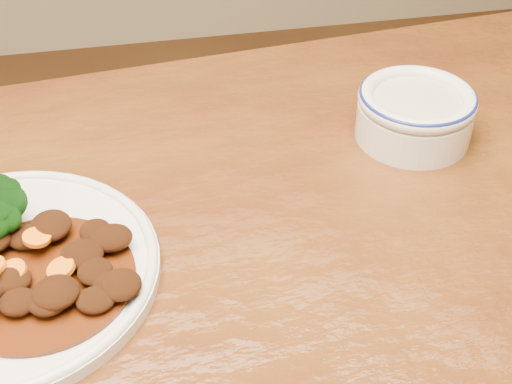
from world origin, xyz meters
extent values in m
cube|color=#603610|center=(0.00, 0.00, 0.73)|extent=(1.58, 1.05, 0.04)
cylinder|color=#3C240F|center=(0.65, 0.46, 0.35)|extent=(0.06, 0.06, 0.71)
cylinder|color=silver|center=(-0.12, 0.07, 0.76)|extent=(0.30, 0.30, 0.01)
cylinder|color=#669B50|center=(-0.12, 0.12, 0.77)|extent=(0.01, 0.01, 0.02)
ellipsoid|color=black|center=(-0.12, 0.12, 0.80)|extent=(0.05, 0.05, 0.04)
cylinder|color=#4A2207|center=(-0.08, 0.04, 0.77)|extent=(0.18, 0.18, 0.00)
ellipsoid|color=black|center=(-0.02, 0.07, 0.78)|extent=(0.04, 0.04, 0.02)
ellipsoid|color=black|center=(-0.02, 0.02, 0.78)|extent=(0.03, 0.02, 0.01)
ellipsoid|color=black|center=(-0.03, 0.00, 0.78)|extent=(0.03, 0.03, 0.02)
ellipsoid|color=black|center=(-0.07, 0.01, 0.78)|extent=(0.04, 0.04, 0.02)
ellipsoid|color=black|center=(-0.10, 0.09, 0.78)|extent=(0.04, 0.03, 0.02)
ellipsoid|color=black|center=(-0.01, 0.01, 0.78)|extent=(0.04, 0.04, 0.02)
ellipsoid|color=black|center=(-0.07, 0.10, 0.78)|extent=(0.04, 0.04, 0.02)
ellipsoid|color=black|center=(-0.12, 0.10, 0.78)|extent=(0.03, 0.03, 0.02)
ellipsoid|color=black|center=(-0.07, 0.01, 0.78)|extent=(0.04, 0.04, 0.02)
ellipsoid|color=black|center=(-0.04, 0.06, 0.78)|extent=(0.04, 0.04, 0.02)
ellipsoid|color=black|center=(-0.03, 0.03, 0.78)|extent=(0.03, 0.04, 0.02)
ellipsoid|color=black|center=(-0.03, 0.09, 0.78)|extent=(0.03, 0.03, 0.02)
ellipsoid|color=black|center=(-0.10, 0.01, 0.78)|extent=(0.03, 0.03, 0.02)
ellipsoid|color=black|center=(-0.11, 0.04, 0.78)|extent=(0.04, 0.03, 0.02)
cylinder|color=orange|center=(-0.09, 0.08, 0.78)|extent=(0.04, 0.04, 0.01)
cylinder|color=orange|center=(-0.11, 0.04, 0.78)|extent=(0.03, 0.03, 0.01)
cylinder|color=orange|center=(-0.06, 0.04, 0.78)|extent=(0.03, 0.03, 0.01)
cylinder|color=silver|center=(0.35, 0.22, 0.77)|extent=(0.14, 0.14, 0.04)
cylinder|color=beige|center=(0.35, 0.22, 0.80)|extent=(0.11, 0.11, 0.01)
torus|color=silver|center=(0.35, 0.22, 0.80)|extent=(0.14, 0.14, 0.02)
torus|color=navy|center=(0.35, 0.22, 0.81)|extent=(0.14, 0.14, 0.01)
camera|label=1|loc=(0.02, -0.45, 1.25)|focal=50.00mm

